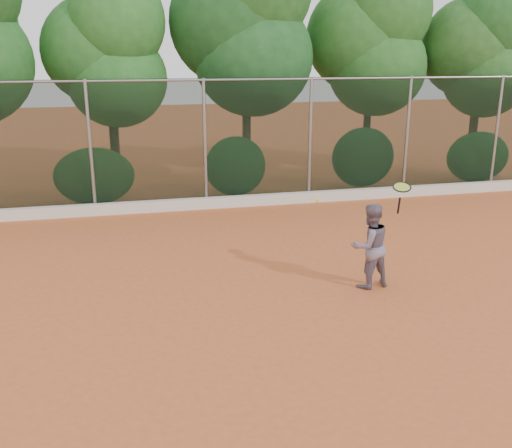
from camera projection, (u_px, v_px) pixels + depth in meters
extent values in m
plane|color=#C95F2F|center=(270.00, 313.00, 9.44)|extent=(80.00, 80.00, 0.00)
cube|color=silver|center=(207.00, 203.00, 15.75)|extent=(24.00, 0.20, 0.30)
imported|color=slate|center=(370.00, 246.00, 10.30)|extent=(0.86, 0.72, 1.57)
cube|color=black|center=(205.00, 144.00, 15.46)|extent=(24.00, 0.01, 3.50)
cylinder|color=gray|center=(203.00, 80.00, 14.97)|extent=(24.00, 0.06, 0.06)
cylinder|color=gray|center=(90.00, 149.00, 14.79)|extent=(0.09, 0.09, 3.50)
cylinder|color=gray|center=(205.00, 144.00, 15.46)|extent=(0.09, 0.09, 3.50)
cylinder|color=gray|center=(310.00, 141.00, 16.12)|extent=(0.09, 0.09, 3.50)
cylinder|color=gray|center=(407.00, 137.00, 16.79)|extent=(0.09, 0.09, 3.50)
cylinder|color=gray|center=(496.00, 134.00, 17.45)|extent=(0.09, 0.09, 3.50)
cylinder|color=#3E2617|center=(116.00, 154.00, 17.23)|extent=(0.28, 0.28, 2.40)
ellipsoid|color=#236021|center=(117.00, 79.00, 16.54)|extent=(2.90, 2.40, 2.80)
ellipsoid|color=#215A1E|center=(98.00, 50.00, 16.48)|extent=(3.20, 2.70, 3.10)
ellipsoid|color=#225D1F|center=(117.00, 20.00, 15.92)|extent=(2.70, 2.30, 2.90)
cylinder|color=#452F1A|center=(247.00, 141.00, 17.75)|extent=(0.26, 0.26, 3.00)
ellipsoid|color=#27682A|center=(253.00, 57.00, 16.98)|extent=(3.60, 3.00, 3.50)
ellipsoid|color=#245F24|center=(235.00, 22.00, 16.86)|extent=(3.90, 3.20, 3.80)
cylinder|color=#3C2717|center=(366.00, 140.00, 18.88)|extent=(0.24, 0.24, 2.70)
ellipsoid|color=#21561D|center=(377.00, 67.00, 18.16)|extent=(3.20, 2.70, 3.10)
ellipsoid|color=#20541C|center=(360.00, 37.00, 18.07)|extent=(3.50, 2.90, 3.40)
ellipsoid|color=#1F531C|center=(385.00, 10.00, 17.60)|extent=(3.00, 2.50, 3.10)
cylinder|color=#472A1B|center=(472.00, 141.00, 19.36)|extent=(0.28, 0.28, 2.50)
ellipsoid|color=#36722B|center=(486.00, 73.00, 18.66)|extent=(3.00, 2.50, 2.90)
ellipsoid|color=#366F2A|center=(470.00, 47.00, 18.60)|extent=(3.30, 2.80, 3.20)
ellipsoid|color=#2A6A28|center=(497.00, 21.00, 18.13)|extent=(2.80, 2.40, 3.00)
ellipsoid|color=#376F2A|center=(94.00, 176.00, 15.80)|extent=(2.20, 1.16, 1.60)
ellipsoid|color=#286B29|center=(236.00, 166.00, 16.66)|extent=(1.80, 1.04, 1.76)
ellipsoid|color=#245E25|center=(363.00, 157.00, 17.51)|extent=(2.00, 1.10, 1.84)
ellipsoid|color=#2A6D29|center=(478.00, 157.00, 18.44)|extent=(2.16, 1.12, 1.64)
cylinder|color=black|center=(399.00, 206.00, 10.08)|extent=(0.08, 0.16, 0.32)
torus|color=black|center=(402.00, 187.00, 9.93)|extent=(0.41, 0.40, 0.14)
cylinder|color=#B6C83B|center=(402.00, 187.00, 9.93)|extent=(0.35, 0.34, 0.10)
sphere|color=#C6E534|center=(317.00, 201.00, 10.28)|extent=(0.07, 0.07, 0.07)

